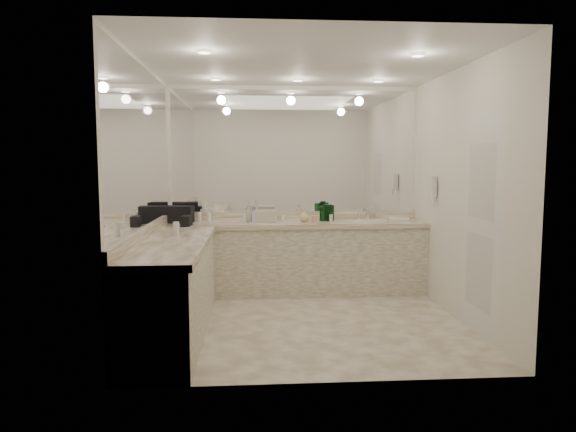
{
  "coord_description": "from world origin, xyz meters",
  "views": [
    {
      "loc": [
        -0.55,
        -5.12,
        1.61
      ],
      "look_at": [
        -0.16,
        0.4,
        1.05
      ],
      "focal_mm": 32.0,
      "sensor_mm": 36.0,
      "label": 1
    }
  ],
  "objects": [
    {
      "name": "amenity_bottle_0",
      "position": [
        0.22,
        1.14,
        0.93
      ],
      "size": [
        0.05,
        0.05,
        0.07
      ],
      "primitive_type": "cylinder",
      "color": "#E57F66",
      "rests_on": "vanity_back_top"
    },
    {
      "name": "amenity_bottle_5",
      "position": [
        0.12,
        1.27,
        0.94
      ],
      "size": [
        0.07,
        0.07,
        0.08
      ],
      "primitive_type": "cylinder",
      "color": "white",
      "rests_on": "vanity_back_top"
    },
    {
      "name": "door",
      "position": [
        1.59,
        -0.5,
        1.05
      ],
      "size": [
        0.02,
        0.82,
        2.1
      ],
      "primitive_type": "cube",
      "color": "white",
      "rests_on": "wall_right"
    },
    {
      "name": "cream_cosmetic_case",
      "position": [
        -0.37,
        1.16,
        0.97
      ],
      "size": [
        0.26,
        0.17,
        0.14
      ],
      "primitive_type": "cube",
      "rotation": [
        0.0,
        0.0,
        -0.07
      ],
      "color": "beige",
      "rests_on": "vanity_back_top"
    },
    {
      "name": "vanity_left_top",
      "position": [
        -1.29,
        -0.3,
        0.87
      ],
      "size": [
        0.64,
        2.42,
        0.06
      ],
      "primitive_type": "cube",
      "color": "white",
      "rests_on": "vanity_left_base"
    },
    {
      "name": "black_toiletry_bag",
      "position": [
        -1.45,
        1.18,
        1.0
      ],
      "size": [
        0.39,
        0.27,
        0.21
      ],
      "primitive_type": "cube",
      "rotation": [
        0.0,
        0.0,
        -0.1
      ],
      "color": "black",
      "rests_on": "vanity_back_top"
    },
    {
      "name": "ceiling",
      "position": [
        0.0,
        0.0,
        2.6
      ],
      "size": [
        3.2,
        3.2,
        0.0
      ],
      "primitive_type": "plane",
      "color": "white",
      "rests_on": "floor"
    },
    {
      "name": "floor",
      "position": [
        0.0,
        0.0,
        0.0
      ],
      "size": [
        3.2,
        3.2,
        0.0
      ],
      "primitive_type": "plane",
      "color": "beige",
      "rests_on": "ground"
    },
    {
      "name": "mirror_back",
      "position": [
        0.0,
        1.49,
        1.77
      ],
      "size": [
        3.12,
        0.01,
        1.55
      ],
      "primitive_type": "cube",
      "color": "white",
      "rests_on": "wall_back"
    },
    {
      "name": "green_bottle_3",
      "position": [
        0.39,
        1.3,
        1.0
      ],
      "size": [
        0.07,
        0.07,
        0.2
      ],
      "primitive_type": "cylinder",
      "color": "#125422",
      "rests_on": "vanity_back_top"
    },
    {
      "name": "black_bag_spill",
      "position": [
        -1.3,
        0.82,
        0.96
      ],
      "size": [
        0.11,
        0.22,
        0.12
      ],
      "primitive_type": "cube",
      "rotation": [
        0.0,
        0.0,
        -0.08
      ],
      "color": "black",
      "rests_on": "vanity_left_top"
    },
    {
      "name": "backsplash_back",
      "position": [
        0.0,
        1.48,
        0.95
      ],
      "size": [
        3.2,
        0.04,
        0.1
      ],
      "primitive_type": "cube",
      "color": "white",
      "rests_on": "vanity_back_top"
    },
    {
      "name": "lotion_left",
      "position": [
        -1.3,
        -0.0,
        0.97
      ],
      "size": [
        0.06,
        0.06,
        0.14
      ],
      "primitive_type": "cylinder",
      "color": "white",
      "rests_on": "vanity_left_top"
    },
    {
      "name": "amenity_bottle_4",
      "position": [
        -0.16,
        1.24,
        0.94
      ],
      "size": [
        0.06,
        0.06,
        0.08
      ],
      "primitive_type": "cylinder",
      "color": "white",
      "rests_on": "vanity_back_top"
    },
    {
      "name": "mirror_left",
      "position": [
        -1.59,
        0.0,
        1.77
      ],
      "size": [
        0.01,
        2.92,
        1.55
      ],
      "primitive_type": "cube",
      "color": "white",
      "rests_on": "wall_left"
    },
    {
      "name": "wall_right",
      "position": [
        1.6,
        0.0,
        1.3
      ],
      "size": [
        0.02,
        3.0,
        2.6
      ],
      "primitive_type": "cube",
      "color": "white",
      "rests_on": "floor"
    },
    {
      "name": "sink",
      "position": [
        0.95,
        1.2,
        0.9
      ],
      "size": [
        0.44,
        0.44,
        0.03
      ],
      "primitive_type": "cylinder",
      "color": "white",
      "rests_on": "vanity_back_top"
    },
    {
      "name": "soap_bottle_a",
      "position": [
        -0.58,
        1.2,
        1.0
      ],
      "size": [
        0.1,
        0.1,
        0.2
      ],
      "primitive_type": "imported",
      "rotation": [
        0.0,
        0.0,
        0.26
      ],
      "color": "beige",
      "rests_on": "vanity_back_top"
    },
    {
      "name": "wall_left",
      "position": [
        -1.6,
        0.0,
        1.3
      ],
      "size": [
        0.02,
        3.0,
        2.6
      ],
      "primitive_type": "cube",
      "color": "white",
      "rests_on": "floor"
    },
    {
      "name": "wall_phone",
      "position": [
        1.56,
        0.7,
        1.35
      ],
      "size": [
        0.06,
        0.1,
        0.24
      ],
      "primitive_type": "cube",
      "color": "white",
      "rests_on": "wall_right"
    },
    {
      "name": "hand_towel",
      "position": [
        1.28,
        1.11,
        0.92
      ],
      "size": [
        0.28,
        0.22,
        0.04
      ],
      "primitive_type": "cube",
      "rotation": [
        0.0,
        0.0,
        -0.23
      ],
      "color": "white",
      "rests_on": "vanity_back_top"
    },
    {
      "name": "green_bottle_0",
      "position": [
        0.39,
        1.3,
        1.0
      ],
      "size": [
        0.07,
        0.07,
        0.2
      ],
      "primitive_type": "cylinder",
      "color": "#125422",
      "rests_on": "vanity_back_top"
    },
    {
      "name": "wall_back",
      "position": [
        0.0,
        1.5,
        1.3
      ],
      "size": [
        3.2,
        0.02,
        2.6
      ],
      "primitive_type": "cube",
      "color": "white",
      "rests_on": "floor"
    },
    {
      "name": "vanity_back_base",
      "position": [
        0.0,
        1.2,
        0.42
      ],
      "size": [
        3.2,
        0.6,
        0.84
      ],
      "primitive_type": "cube",
      "color": "silver",
      "rests_on": "floor"
    },
    {
      "name": "amenity_bottle_1",
      "position": [
        -0.3,
        1.21,
        0.97
      ],
      "size": [
        0.04,
        0.04,
        0.13
      ],
      "primitive_type": "cylinder",
      "color": "silver",
      "rests_on": "vanity_back_top"
    },
    {
      "name": "amenity_bottle_3",
      "position": [
        -1.2,
        1.26,
        0.96
      ],
      "size": [
        0.06,
        0.06,
        0.12
      ],
      "primitive_type": "cylinder",
      "color": "white",
      "rests_on": "vanity_back_top"
    },
    {
      "name": "faucet",
      "position": [
        0.95,
        1.41,
        0.97
      ],
      "size": [
        0.24,
        0.16,
        0.14
      ],
      "primitive_type": "cube",
      "color": "silver",
      "rests_on": "vanity_back_top"
    },
    {
      "name": "green_bottle_4",
      "position": [
        0.34,
        1.23,
        0.99
      ],
      "size": [
        0.07,
        0.07,
        0.19
      ],
      "primitive_type": "cylinder",
      "color": "#125422",
      "rests_on": "vanity_back_top"
    },
    {
      "name": "backsplash_left",
      "position": [
        -1.58,
        0.0,
        0.95
      ],
      "size": [
        0.04,
        3.0,
        0.1
      ],
      "primitive_type": "cube",
      "color": "white",
      "rests_on": "vanity_left_top"
    },
    {
      "name": "vanity_back_top",
      "position": [
        0.0,
        1.19,
        0.87
      ],
      "size": [
        3.2,
        0.64,
        0.06
      ],
      "primitive_type": "cube",
      "color": "white",
      "rests_on": "vanity_back_base"
    },
    {
      "name": "amenity_bottle_6",
      "position": [
        -0.64,
        1.15,
        0.96
      ],
      "size": [
        0.05,
        0.05,
        0.11
      ],
      "primitive_type": "cylinder",
      "color": "white",
      "rests_on": "vanity_back_top"
    },
    {
      "name": "vanity_left_base",
      "position": [
        -1.3,
        -0.3,
        0.42
      ],
      "size": [
        0.6,
        2.4,
        0.84
      ],
      "primitive_type": "cube",
      "color": "silver",
      "rests_on": "floor"
    },
    {
      "name": "soap_bottle_c",
      "position": [
        0.1,
        1.14,
        0.98
      ],
      "size": [
        0.16,
        0.16,
        0.16
      ],
      "primitive_type": "imported",
      "rotation": [
        0.0,
        0.0,
        0.39
      ],
      "color": "#D7C387",
      "rests_on": "vanity_back_top"
    },
    {
      "name": "soap_bottle_b",
      "position": [
        -0.49,
        1.15,
        1.01
      ],
      "size": [
        0.1,
        0.11,
        0.21
      ],
      "primitive_type": "imported",
      "rotation": [
        0.0,
        0.0,
        -0.09
      ],
      "color": "silver",
      "rests_on": "vanity_back_top"
    },
    {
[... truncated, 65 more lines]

